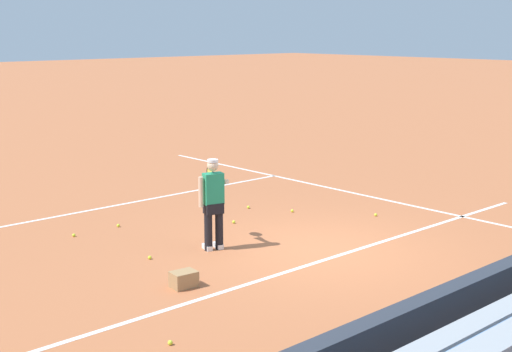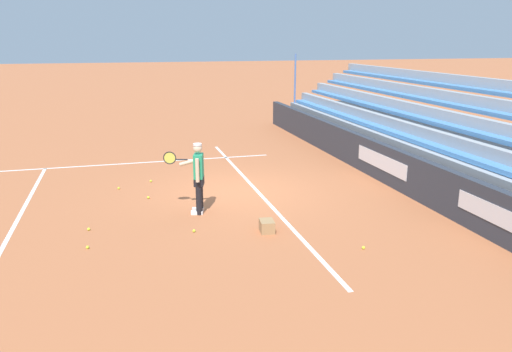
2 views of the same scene
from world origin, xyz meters
The scene contains 16 objects.
ground_plane centered at (0.00, 0.00, 0.00)m, with size 160.00×160.00×0.00m, color #B7663D.
court_baseline_white centered at (0.00, -0.50, 0.00)m, with size 12.00×0.10×0.01m, color white.
court_sideline_white centered at (4.11, 4.00, 0.00)m, with size 0.10×12.00×0.01m, color white.
court_service_line_white centered at (0.00, 5.50, 0.00)m, with size 8.22×0.10×0.01m, color white.
back_wall_sponsor_board centered at (-0.01, -4.37, 0.55)m, with size 21.26×0.25×1.10m.
bleacher_stand centered at (0.00, -6.60, 0.76)m, with size 20.19×3.20×3.40m.
tennis_player centered at (-1.43, 1.34, 0.89)m, with size 0.76×0.95×1.71m.
ball_box_cardboard centered at (-3.04, 0.09, 0.13)m, with size 0.40×0.30×0.26m, color #A87F51.
tennis_ball_by_box centered at (1.10, 3.20, 0.03)m, with size 0.07×0.07×0.07m, color #CCE533.
tennis_ball_near_player centered at (1.61, 2.29, 0.03)m, with size 0.07×0.07×0.07m, color #CCE533.
tennis_ball_far_left centered at (-1.94, 3.86, 0.03)m, with size 0.07×0.07×0.07m, color #CCE533.
tennis_ball_midcourt centered at (-2.65, 1.64, 0.03)m, with size 0.07×0.07×0.07m, color #CCE533.
tennis_ball_stray_back centered at (-2.98, 3.84, 0.03)m, with size 0.07×0.07×0.07m, color #CCE533.
tennis_ball_on_baseline centered at (0.02, 2.45, 0.03)m, with size 0.07×0.07×0.07m, color #CCE533.
tennis_ball_toward_net centered at (2.72, 0.80, 0.03)m, with size 0.07×0.07×0.07m, color #CCE533.
tennis_ball_far_right centered at (-4.45, -1.51, 0.03)m, with size 0.07×0.07×0.07m, color #CCE533.
Camera 2 is at (-12.81, 3.00, 4.08)m, focal length 35.00 mm.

